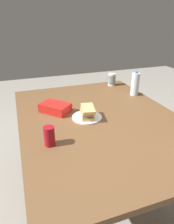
{
  "coord_description": "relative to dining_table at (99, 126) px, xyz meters",
  "views": [
    {
      "loc": [
        1.27,
        -0.55,
        1.48
      ],
      "look_at": [
        -0.02,
        -0.1,
        0.82
      ],
      "focal_mm": 32.43,
      "sensor_mm": 36.0,
      "label": 1
    }
  ],
  "objects": [
    {
      "name": "ground_plane",
      "position": [
        0.0,
        0.0,
        -0.69
      ],
      "size": [
        8.0,
        8.0,
        0.0
      ],
      "primitive_type": "plane",
      "color": "gray"
    },
    {
      "name": "water_bottle_spare",
      "position": [
        -0.33,
        0.5,
        0.19
      ],
      "size": [
        0.08,
        0.08,
        0.23
      ],
      "color": "silver",
      "rests_on": "dining_table"
    },
    {
      "name": "plastic_cup_stack",
      "position": [
        -0.68,
        0.43,
        0.15
      ],
      "size": [
        0.08,
        0.08,
        0.13
      ],
      "color": "silver",
      "rests_on": "dining_table"
    },
    {
      "name": "chip_bag",
      "position": [
        -0.21,
        -0.3,
        0.12
      ],
      "size": [
        0.27,
        0.27,
        0.07
      ],
      "primitive_type": "cube",
      "rotation": [
        0.0,
        0.0,
        0.74
      ],
      "color": "red",
      "rests_on": "dining_table"
    },
    {
      "name": "sandwich",
      "position": [
        -0.01,
        -0.1,
        0.13
      ],
      "size": [
        0.2,
        0.13,
        0.08
      ],
      "color": "#DBB26B",
      "rests_on": "paper_plate"
    },
    {
      "name": "paper_plate",
      "position": [
        -0.02,
        -0.1,
        0.09
      ],
      "size": [
        0.23,
        0.23,
        0.01
      ],
      "primitive_type": "cylinder",
      "color": "white",
      "rests_on": "dining_table"
    },
    {
      "name": "soda_can_red",
      "position": [
        0.24,
        -0.42,
        0.14
      ],
      "size": [
        0.07,
        0.07,
        0.12
      ],
      "primitive_type": "cylinder",
      "color": "maroon",
      "rests_on": "dining_table"
    },
    {
      "name": "dining_table",
      "position": [
        0.0,
        0.0,
        0.0
      ],
      "size": [
        1.61,
        1.2,
        0.77
      ],
      "color": "brown",
      "rests_on": "ground_plane"
    }
  ]
}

